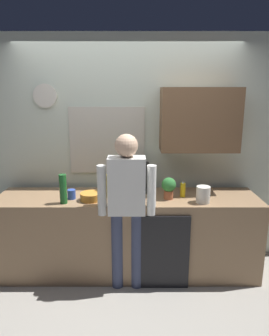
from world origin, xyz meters
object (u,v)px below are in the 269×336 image
bottle_olive_oil (106,186)px  mixing_bowl (92,196)px  cup_blue_mug (72,194)px  bottle_clear_soda (116,183)px  person_at_sink (128,200)px  potted_plant (170,187)px  dish_soap (184,190)px  bottle_green_wine (64,189)px  coffee_maker (142,178)px  storage_canister (204,195)px

bottle_olive_oil → mixing_bowl: bottle_olive_oil is taller
bottle_olive_oil → cup_blue_mug: size_ratio=2.50×
bottle_clear_soda → person_at_sink: size_ratio=0.17×
bottle_olive_oil → cup_blue_mug: bearing=-172.7°
cup_blue_mug → bottle_olive_oil: bearing=7.3°
bottle_olive_oil → potted_plant: 0.66m
dish_soap → person_at_sink: (-0.59, -0.30, -0.01)m
bottle_green_wine → potted_plant: bearing=7.1°
coffee_maker → dish_soap: bearing=-26.8°
bottle_clear_soda → bottle_green_wine: size_ratio=0.93×
dish_soap → person_at_sink: person_at_sink is taller
coffee_maker → person_at_sink: person_at_sink is taller
coffee_maker → storage_canister: (0.62, -0.40, -0.06)m
mixing_bowl → potted_plant: bearing=3.1°
coffee_maker → bottle_green_wine: coffee_maker is taller
bottle_clear_soda → bottle_olive_oil: (-0.10, -0.05, -0.01)m
bottle_green_wine → bottle_olive_oil: size_ratio=1.20×
mixing_bowl → cup_blue_mug: bearing=168.4°
coffee_maker → mixing_bowl: size_ratio=1.50×
coffee_maker → bottle_clear_soda: size_ratio=1.18×
bottle_clear_soda → bottle_green_wine: (-0.51, -0.23, 0.01)m
potted_plant → coffee_maker: bearing=134.4°
potted_plant → person_at_sink: size_ratio=0.14×
bottle_clear_soda → potted_plant: bottle_clear_soda is taller
bottle_clear_soda → person_at_sink: 0.36m
potted_plant → storage_canister: potted_plant is taller
bottle_green_wine → mixing_bowl: 0.30m
person_at_sink → cup_blue_mug: bearing=148.1°
coffee_maker → potted_plant: 0.40m
mixing_bowl → person_at_sink: person_at_sink is taller
bottle_green_wine → potted_plant: size_ratio=1.30×
bottle_clear_soda → person_at_sink: person_at_sink is taller
coffee_maker → bottle_olive_oil: (-0.38, -0.24, -0.02)m
bottle_green_wine → potted_plant: (1.07, 0.13, -0.02)m
potted_plant → person_at_sink: bearing=-152.1°
coffee_maker → person_at_sink: size_ratio=0.21×
coffee_maker → mixing_bowl: bearing=-147.9°
dish_soap → storage_canister: 0.25m
bottle_green_wine → dish_soap: size_ratio=1.67×
bottle_clear_soda → mixing_bowl: (-0.25, -0.14, -0.10)m
bottle_green_wine → bottle_olive_oil: bottle_green_wine is taller
bottle_olive_oil → dish_soap: 0.82m
cup_blue_mug → person_at_sink: size_ratio=0.06×
cup_blue_mug → potted_plant: size_ratio=0.43×
coffee_maker → person_at_sink: (-0.15, -0.52, -0.08)m
mixing_bowl → potted_plant: size_ratio=0.96×
bottle_clear_soda → person_at_sink: (0.13, -0.33, -0.07)m
storage_canister → dish_soap: bearing=134.7°
bottle_olive_oil → mixing_bowl: (-0.15, -0.09, -0.09)m
bottle_clear_soda → cup_blue_mug: 0.48m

